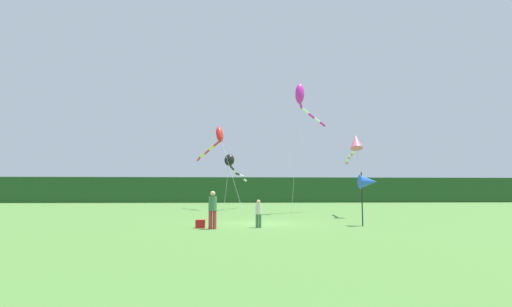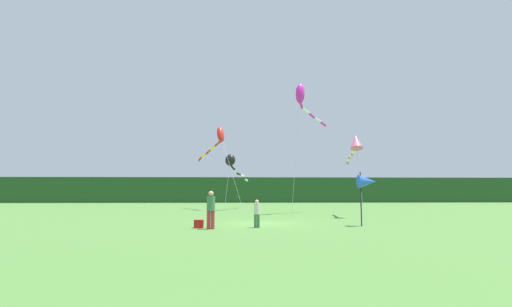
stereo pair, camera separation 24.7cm
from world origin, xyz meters
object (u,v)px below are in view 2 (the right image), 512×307
Objects in this scene: person_adult at (211,208)px; kite_magenta at (302,97)px; person_child at (257,212)px; kite_rainbow at (355,144)px; kite_red at (218,138)px; kite_black at (233,164)px; banner_flag_pole at (367,182)px; cooler_box at (199,224)px.

kite_magenta is at bearing 62.31° from person_adult.
kite_rainbow is (7.17, 7.27, 4.29)m from person_child.
kite_red is 1.65× the size of kite_rainbow.
kite_black reaches higher than person_adult.
kite_magenta is at bearing 69.99° from person_child.
person_adult is 8.06m from banner_flag_pole.
kite_rainbow is (10.24, -11.98, -2.10)m from kite_red.
kite_magenta reaches higher than person_child.
person_child is 11.07m from kite_rainbow.
kite_black is at bearing 86.30° from cooler_box.
person_child is 18.89m from kite_black.
banner_flag_pole is 7.26m from kite_rainbow.
cooler_box is 8.73m from banner_flag_pole.
kite_red reaches higher than person_child.
person_adult is at bearing -87.37° from kite_red.
kite_red is 10.84m from kite_magenta.
person_adult is at bearing -44.62° from cooler_box.
kite_red is at bearing 99.09° from person_child.
kite_black reaches higher than cooler_box.
kite_rainbow reaches higher than person_adult.
person_adult is 16.12m from kite_magenta.
person_child is 0.17× the size of kite_black.
kite_red is 15.90m from kite_rainbow.
kite_black reaches higher than banner_flag_pole.
banner_flag_pole is at bearing 7.49° from person_child.
kite_magenta is at bearing -46.51° from kite_red.
cooler_box is at bearing -121.15° from kite_magenta.
kite_rainbow is at bearing 45.42° from person_child.
person_adult is 12.86m from kite_rainbow.
person_adult reaches higher than cooler_box.
banner_flag_pole is 21.06m from kite_red.
kite_magenta is (4.21, 11.56, 8.69)m from person_child.
person_adult is 20.80m from kite_red.
kite_magenta is (7.29, -7.69, 2.29)m from kite_red.
kite_red is 3.12m from kite_black.
person_child is 0.23× the size of kite_rainbow.
person_child is (2.17, 0.59, -0.23)m from person_adult.
kite_rainbow is at bearing 36.16° from cooler_box.
person_child is 2.83m from cooler_box.
kite_black is (0.58, 19.03, 3.55)m from person_adult.
cooler_box is 0.16× the size of banner_flag_pole.
kite_rainbow reaches higher than kite_black.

